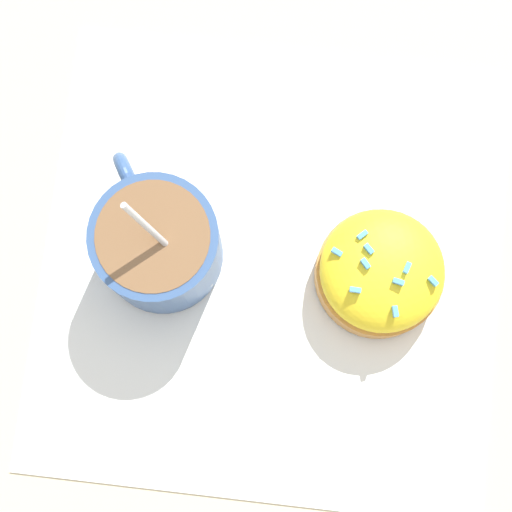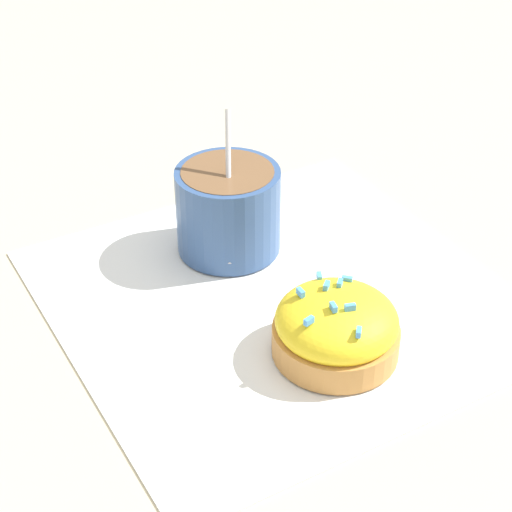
{
  "view_description": "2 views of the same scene",
  "coord_description": "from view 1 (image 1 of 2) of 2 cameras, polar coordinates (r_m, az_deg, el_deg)",
  "views": [
    {
      "loc": [
        -0.0,
        0.09,
        0.58
      ],
      "look_at": [
        0.01,
        -0.0,
        0.04
      ],
      "focal_mm": 60.0,
      "sensor_mm": 36.0,
      "label": 1
    },
    {
      "loc": [
        -0.42,
        0.27,
        0.38
      ],
      "look_at": [
        0.01,
        0.01,
        0.04
      ],
      "focal_mm": 60.0,
      "sensor_mm": 36.0,
      "label": 2
    }
  ],
  "objects": [
    {
      "name": "coffee_cup",
      "position": [
        0.55,
        -7.01,
        0.95
      ],
      "size": [
        0.08,
        0.1,
        0.11
      ],
      "color": "#335184",
      "rests_on": "paper_napkin"
    },
    {
      "name": "ground_plane",
      "position": [
        0.59,
        0.53,
        -0.67
      ],
      "size": [
        3.0,
        3.0,
        0.0
      ],
      "primitive_type": "plane",
      "color": "#C6B793"
    },
    {
      "name": "paper_napkin",
      "position": [
        0.58,
        0.53,
        -0.65
      ],
      "size": [
        0.31,
        0.32,
        0.0
      ],
      "color": "white",
      "rests_on": "ground_plane"
    },
    {
      "name": "frosted_pastry",
      "position": [
        0.57,
        7.89,
        -1.37
      ],
      "size": [
        0.09,
        0.09,
        0.05
      ],
      "color": "#C18442",
      "rests_on": "paper_napkin"
    }
  ]
}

